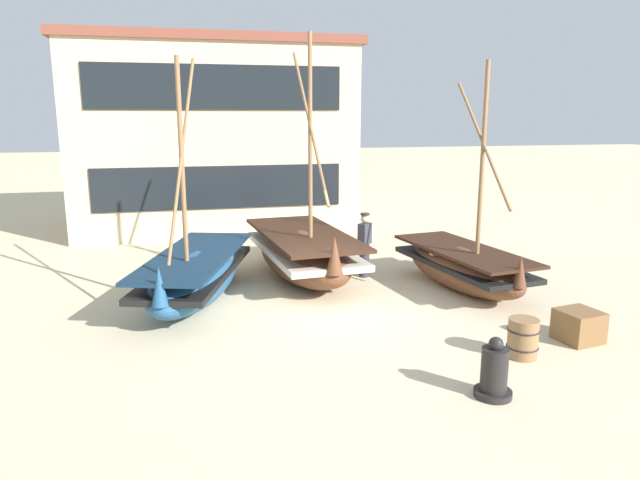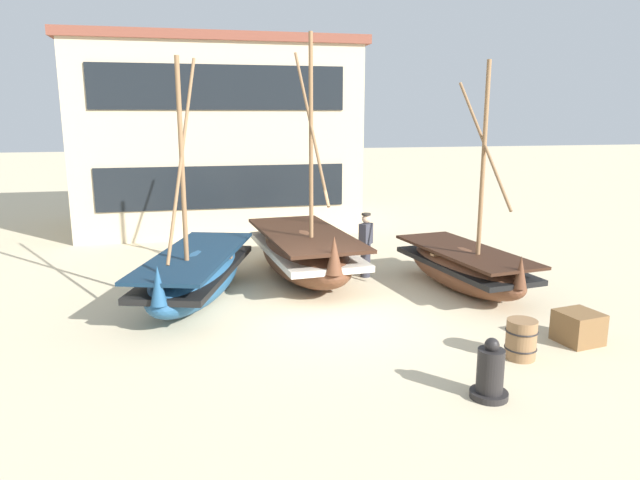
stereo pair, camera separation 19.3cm
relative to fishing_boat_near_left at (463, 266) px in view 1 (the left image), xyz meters
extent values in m
plane|color=beige|center=(-3.58, -1.02, -0.56)|extent=(120.00, 120.00, 0.00)
ellipsoid|color=brown|center=(0.00, 0.02, -0.07)|extent=(2.05, 4.35, 1.00)
cube|color=black|center=(0.00, 0.02, 0.06)|extent=(2.05, 4.19, 0.12)
cube|color=#351E13|center=(0.00, 0.02, 0.39)|extent=(2.09, 4.28, 0.07)
cone|color=brown|center=(0.27, -1.97, 0.38)|extent=(0.34, 0.34, 0.70)
cylinder|color=olive|center=(0.07, -0.50, 2.45)|extent=(0.10, 0.10, 4.63)
cylinder|color=olive|center=(0.07, -0.50, 2.96)|extent=(0.37, 2.16, 2.76)
cube|color=olive|center=(-0.05, 0.33, 0.28)|extent=(1.43, 0.35, 0.06)
ellipsoid|color=#23517A|center=(-6.33, 0.61, -0.02)|extent=(2.99, 5.15, 1.09)
cube|color=black|center=(-6.33, 0.61, 0.12)|extent=(2.95, 4.97, 0.13)
cube|color=#132C43|center=(-6.33, 0.61, 0.48)|extent=(3.01, 5.07, 0.08)
cone|color=#23517A|center=(-7.04, -1.63, 0.47)|extent=(0.40, 0.40, 0.76)
cylinder|color=olive|center=(-6.52, 0.03, 2.48)|extent=(0.10, 0.10, 4.56)
cylinder|color=olive|center=(-6.52, 0.03, 2.76)|extent=(0.80, 2.32, 4.12)
cube|color=olive|center=(-6.22, 0.96, 0.36)|extent=(1.48, 0.61, 0.06)
ellipsoid|color=brown|center=(-3.57, 1.81, 0.04)|extent=(2.34, 5.02, 1.22)
cube|color=silver|center=(-3.57, 1.81, 0.20)|extent=(2.34, 4.83, 0.15)
cube|color=#351E13|center=(-3.57, 1.81, 0.60)|extent=(2.39, 4.93, 0.09)
cone|color=brown|center=(-3.37, -0.51, 0.59)|extent=(0.42, 0.42, 0.85)
cylinder|color=olive|center=(-3.52, 1.21, 2.87)|extent=(0.10, 0.10, 5.17)
cylinder|color=olive|center=(-3.52, 1.21, 3.35)|extent=(0.30, 2.73, 3.55)
cube|color=olive|center=(-3.60, 2.18, 0.47)|extent=(1.84, 0.32, 0.06)
cylinder|color=#33333D|center=(-2.00, 1.59, -0.12)|extent=(0.26, 0.26, 0.88)
cube|color=#383842|center=(-2.00, 1.59, 0.59)|extent=(0.42, 0.40, 0.54)
sphere|color=beige|center=(-2.00, 1.59, 0.98)|extent=(0.22, 0.22, 0.22)
cylinder|color=#2D2823|center=(-2.00, 1.59, 1.10)|extent=(0.24, 0.24, 0.05)
cylinder|color=black|center=(-2.14, -5.18, -0.51)|extent=(0.57, 0.57, 0.10)
cylinder|color=black|center=(-2.14, -5.18, -0.13)|extent=(0.40, 0.40, 0.67)
sphere|color=black|center=(-2.14, -5.18, 0.27)|extent=(0.22, 0.22, 0.22)
cylinder|color=olive|center=(-0.90, -3.99, -0.21)|extent=(0.52, 0.52, 0.70)
torus|color=black|center=(-0.90, -3.99, -0.06)|extent=(0.56, 0.56, 0.03)
torus|color=black|center=(-0.90, -3.99, -0.37)|extent=(0.56, 0.56, 0.03)
cube|color=brown|center=(0.54, -3.57, -0.27)|extent=(0.81, 0.81, 0.59)
cube|color=beige|center=(-5.28, 10.16, 2.67)|extent=(9.75, 6.03, 6.48)
cube|color=brown|center=(-5.28, 10.16, 6.06)|extent=(10.14, 6.27, 0.30)
cube|color=black|center=(-5.28, 7.12, 1.22)|extent=(8.19, 0.06, 1.42)
cube|color=black|center=(-5.28, 7.12, 4.46)|extent=(8.19, 0.06, 1.42)
camera|label=1|loc=(-6.56, -12.39, 3.60)|focal=32.55mm
camera|label=2|loc=(-6.37, -12.43, 3.60)|focal=32.55mm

